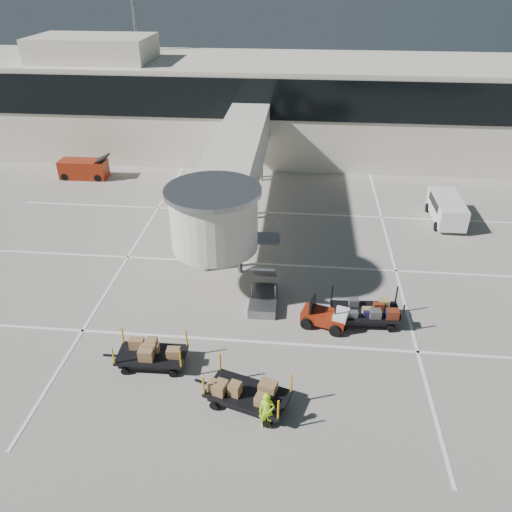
% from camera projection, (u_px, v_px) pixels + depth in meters
% --- Properties ---
extents(ground, '(140.00, 140.00, 0.00)m').
position_uv_depth(ground, '(286.00, 374.00, 21.75)').
color(ground, '#B6AEA2').
rests_on(ground, ground).
extents(lane_markings, '(40.00, 30.00, 0.02)m').
position_uv_depth(lane_markings, '(282.00, 262.00, 29.77)').
color(lane_markings, white).
rests_on(lane_markings, ground).
extents(terminal, '(64.00, 12.11, 15.20)m').
position_uv_depth(terminal, '(298.00, 106.00, 45.25)').
color(terminal, beige).
rests_on(terminal, ground).
extents(jet_bridge, '(5.70, 20.40, 6.03)m').
position_uv_depth(jet_bridge, '(232.00, 174.00, 30.36)').
color(jet_bridge, silver).
rests_on(jet_bridge, ground).
extents(baggage_tug, '(2.41, 1.91, 1.44)m').
position_uv_depth(baggage_tug, '(325.00, 317.00, 24.38)').
color(baggage_tug, maroon).
rests_on(baggage_tug, ground).
extents(suitcase_cart, '(4.18, 1.89, 1.62)m').
position_uv_depth(suitcase_cart, '(367.00, 312.00, 24.63)').
color(suitcase_cart, black).
rests_on(suitcase_cart, ground).
extents(box_cart_near, '(4.12, 2.54, 1.59)m').
position_uv_depth(box_cart_near, '(247.00, 394.00, 19.97)').
color(box_cart_near, black).
rests_on(box_cart_near, ground).
extents(box_cart_far, '(3.75, 1.58, 1.46)m').
position_uv_depth(box_cart_far, '(156.00, 355.00, 21.95)').
color(box_cart_far, black).
rests_on(box_cart_far, ground).
extents(ground_worker, '(0.62, 0.41, 1.69)m').
position_uv_depth(ground_worker, '(267.00, 411.00, 18.89)').
color(ground_worker, '#9ADD17').
rests_on(ground_worker, ground).
extents(minivan, '(1.96, 4.41, 1.67)m').
position_uv_depth(minivan, '(446.00, 207.00, 34.02)').
color(minivan, white).
rests_on(minivan, ground).
extents(belt_loader, '(4.07, 1.68, 1.95)m').
position_uv_depth(belt_loader, '(84.00, 169.00, 40.89)').
color(belt_loader, maroon).
rests_on(belt_loader, ground).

